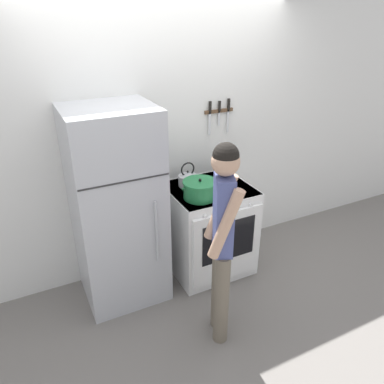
# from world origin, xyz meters

# --- Properties ---
(ground_plane) EXTENTS (14.00, 14.00, 0.00)m
(ground_plane) POSITION_xyz_m (0.00, 0.00, 0.00)
(ground_plane) COLOR slate
(wall_back) EXTENTS (10.00, 0.06, 2.55)m
(wall_back) POSITION_xyz_m (0.00, 0.03, 1.27)
(wall_back) COLOR silver
(wall_back) RESTS_ON ground_plane
(refrigerator) EXTENTS (0.71, 0.67, 1.76)m
(refrigerator) POSITION_xyz_m (-0.59, -0.32, 0.88)
(refrigerator) COLOR #B7BABF
(refrigerator) RESTS_ON ground_plane
(stove_range) EXTENTS (0.77, 0.73, 0.90)m
(stove_range) POSITION_xyz_m (0.30, -0.37, 0.46)
(stove_range) COLOR white
(stove_range) RESTS_ON ground_plane
(dutch_oven_pot) EXTENTS (0.35, 0.31, 0.19)m
(dutch_oven_pot) POSITION_xyz_m (0.13, -0.48, 0.98)
(dutch_oven_pot) COLOR #237A42
(dutch_oven_pot) RESTS_ON stove_range
(tea_kettle) EXTENTS (0.23, 0.18, 0.24)m
(tea_kettle) POSITION_xyz_m (0.14, -0.21, 0.97)
(tea_kettle) COLOR silver
(tea_kettle) RESTS_ON stove_range
(utensil_jar) EXTENTS (0.07, 0.07, 0.28)m
(utensil_jar) POSITION_xyz_m (0.49, -0.20, 0.97)
(utensil_jar) COLOR silver
(utensil_jar) RESTS_ON stove_range
(person) EXTENTS (0.35, 0.40, 1.65)m
(person) POSITION_xyz_m (-0.05, -1.17, 0.94)
(person) COLOR #6B6051
(person) RESTS_ON ground_plane
(wall_knife_strip) EXTENTS (0.31, 0.03, 0.34)m
(wall_knife_strip) POSITION_xyz_m (0.57, -0.02, 1.53)
(wall_knife_strip) COLOR brown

